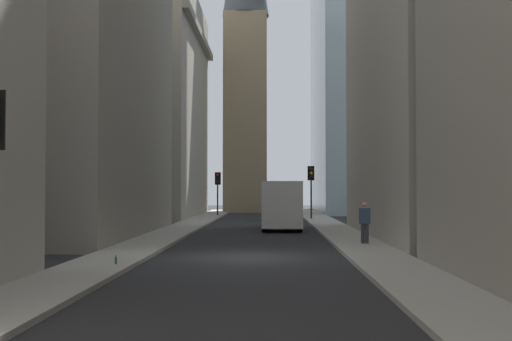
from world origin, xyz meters
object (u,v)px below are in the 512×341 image
sedan_white (279,212)px  traffic_light_far_junction (218,184)px  delivery_truck (281,205)px  pedestrian (365,221)px  traffic_light_midblock (311,180)px  discarded_bottle (116,260)px

sedan_white → traffic_light_far_junction: bearing=38.8°
delivery_truck → pedestrian: bearing=-162.7°
sedan_white → traffic_light_far_junction: size_ratio=1.15×
sedan_white → traffic_light_midblock: bearing=-86.6°
traffic_light_midblock → pedestrian: (-21.23, -0.85, -2.02)m
delivery_truck → discarded_bottle: 18.71m
traffic_light_far_junction → discarded_bottle: bearing=180.0°
pedestrian → discarded_bottle: bearing=130.1°
delivery_truck → sedan_white: (10.45, 0.00, -0.80)m
delivery_truck → sedan_white: bearing=0.0°
sedan_white → pedestrian: bearing=-171.1°
delivery_truck → discarded_bottle: size_ratio=23.93×
delivery_truck → pedestrian: size_ratio=3.73×
traffic_light_midblock → discarded_bottle: (-28.50, 7.77, -2.86)m
traffic_light_midblock → discarded_bottle: traffic_light_midblock is taller
delivery_truck → sedan_white: delivery_truck is taller
pedestrian → delivery_truck: bearing=17.3°
delivery_truck → discarded_bottle: (-17.90, 5.31, -1.21)m
sedan_white → discarded_bottle: bearing=169.4°
delivery_truck → pedestrian: 11.14m
delivery_truck → traffic_light_far_junction: size_ratio=1.73×
sedan_white → pedestrian: (-21.09, -3.32, 0.42)m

